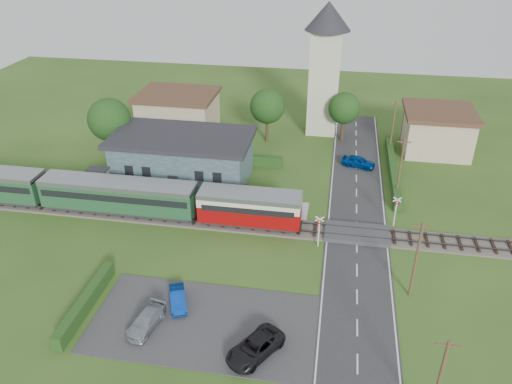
% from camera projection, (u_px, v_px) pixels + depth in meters
% --- Properties ---
extents(ground, '(120.00, 120.00, 0.00)m').
position_uv_depth(ground, '(251.00, 237.00, 47.94)').
color(ground, '#2D4C19').
extents(railway_track, '(76.00, 3.20, 0.49)m').
position_uv_depth(railway_track, '(255.00, 225.00, 49.60)').
color(railway_track, '#4C443D').
rests_on(railway_track, ground).
extents(road, '(6.00, 70.00, 0.05)m').
position_uv_depth(road, '(357.00, 247.00, 46.44)').
color(road, '#28282B').
rests_on(road, ground).
extents(car_park, '(17.00, 9.00, 0.08)m').
position_uv_depth(car_park, '(204.00, 323.00, 37.83)').
color(car_park, '#333335').
rests_on(car_park, ground).
extents(crossing_deck, '(6.20, 3.40, 0.45)m').
position_uv_depth(crossing_deck, '(357.00, 234.00, 48.06)').
color(crossing_deck, '#333335').
rests_on(crossing_deck, ground).
extents(platform, '(30.00, 3.00, 0.45)m').
position_uv_depth(platform, '(169.00, 199.00, 53.79)').
color(platform, gray).
rests_on(platform, ground).
extents(equipment_hut, '(2.30, 2.30, 2.55)m').
position_uv_depth(equipment_hut, '(97.00, 181.00, 54.24)').
color(equipment_hut, beige).
rests_on(equipment_hut, platform).
extents(station_building, '(16.00, 9.00, 5.30)m').
position_uv_depth(station_building, '(183.00, 156.00, 57.56)').
color(station_building, '#274045').
rests_on(station_building, ground).
extents(train, '(43.20, 2.90, 3.40)m').
position_uv_depth(train, '(89.00, 192.00, 51.17)').
color(train, '#232328').
rests_on(train, ground).
extents(church_tower, '(6.00, 6.00, 17.60)m').
position_uv_depth(church_tower, '(325.00, 59.00, 66.27)').
color(church_tower, beige).
rests_on(church_tower, ground).
extents(house_west, '(10.80, 8.80, 5.50)m').
position_uv_depth(house_west, '(178.00, 111.00, 70.30)').
color(house_west, tan).
rests_on(house_west, ground).
extents(house_east, '(8.80, 8.80, 5.50)m').
position_uv_depth(house_east, '(437.00, 130.00, 64.22)').
color(house_east, tan).
rests_on(house_east, ground).
extents(hedge_carpark, '(0.80, 9.00, 1.20)m').
position_uv_depth(hedge_carpark, '(86.00, 303.00, 38.97)').
color(hedge_carpark, '#193814').
rests_on(hedge_carpark, ground).
extents(hedge_roadside, '(0.80, 18.00, 1.20)m').
position_uv_depth(hedge_roadside, '(393.00, 169.00, 59.29)').
color(hedge_roadside, '#193814').
rests_on(hedge_roadside, ground).
extents(hedge_station, '(22.00, 0.80, 1.30)m').
position_uv_depth(hedge_station, '(195.00, 156.00, 62.44)').
color(hedge_station, '#193814').
rests_on(hedge_station, ground).
extents(tree_a, '(5.20, 5.20, 8.00)m').
position_uv_depth(tree_a, '(109.00, 120.00, 60.32)').
color(tree_a, '#332316').
rests_on(tree_a, ground).
extents(tree_b, '(4.60, 4.60, 7.34)m').
position_uv_depth(tree_b, '(267.00, 106.00, 65.56)').
color(tree_b, '#332316').
rests_on(tree_b, ground).
extents(tree_c, '(4.20, 4.20, 6.78)m').
position_uv_depth(tree_c, '(344.00, 108.00, 65.97)').
color(tree_c, '#332316').
rests_on(tree_c, ground).
extents(utility_pole_a, '(1.40, 0.22, 7.00)m').
position_uv_depth(utility_pole_a, '(438.00, 384.00, 28.58)').
color(utility_pole_a, '#473321').
rests_on(utility_pole_a, ground).
extents(utility_pole_b, '(1.40, 0.22, 7.00)m').
position_uv_depth(utility_pole_b, '(416.00, 259.00, 38.89)').
color(utility_pole_b, '#473321').
rests_on(utility_pole_b, ground).
extents(utility_pole_c, '(1.40, 0.22, 7.00)m').
position_uv_depth(utility_pole_c, '(400.00, 169.00, 52.65)').
color(utility_pole_c, '#473321').
rests_on(utility_pole_c, ground).
extents(utility_pole_d, '(1.40, 0.22, 7.00)m').
position_uv_depth(utility_pole_d, '(393.00, 127.00, 62.96)').
color(utility_pole_d, '#473321').
rests_on(utility_pole_d, ground).
extents(crossing_signal_near, '(0.84, 0.28, 3.28)m').
position_uv_depth(crossing_signal_near, '(319.00, 227.00, 45.59)').
color(crossing_signal_near, silver).
rests_on(crossing_signal_near, ground).
extents(crossing_signal_far, '(0.84, 0.28, 3.28)m').
position_uv_depth(crossing_signal_far, '(396.00, 207.00, 48.64)').
color(crossing_signal_far, silver).
rests_on(crossing_signal_far, ground).
extents(streetlamp_west, '(0.30, 0.30, 5.15)m').
position_uv_depth(streetlamp_west, '(117.00, 119.00, 66.92)').
color(streetlamp_west, '#3F3F47').
rests_on(streetlamp_west, ground).
extents(streetlamp_east, '(0.30, 0.30, 5.15)m').
position_uv_depth(streetlamp_east, '(403.00, 118.00, 67.28)').
color(streetlamp_east, '#3F3F47').
rests_on(streetlamp_east, ground).
extents(car_on_road, '(4.31, 2.66, 1.37)m').
position_uv_depth(car_on_road, '(359.00, 162.00, 60.81)').
color(car_on_road, navy).
rests_on(car_on_road, road).
extents(car_park_blue, '(2.35, 3.58, 1.11)m').
position_uv_depth(car_park_blue, '(178.00, 299.00, 39.32)').
color(car_park_blue, navy).
rests_on(car_park_blue, car_park).
extents(car_park_silver, '(2.38, 4.20, 1.15)m').
position_uv_depth(car_park_silver, '(146.00, 321.00, 37.17)').
color(car_park_silver, gray).
rests_on(car_park_silver, car_park).
extents(car_park_dark, '(4.28, 5.07, 1.29)m').
position_uv_depth(car_park_dark, '(255.00, 347.00, 34.81)').
color(car_park_dark, black).
rests_on(car_park_dark, car_park).
extents(pedestrian_near, '(0.74, 0.53, 1.90)m').
position_uv_depth(pedestrian_near, '(233.00, 197.00, 51.88)').
color(pedestrian_near, gray).
rests_on(pedestrian_near, platform).
extents(pedestrian_far, '(0.84, 1.03, 1.96)m').
position_uv_depth(pedestrian_far, '(113.00, 185.00, 54.18)').
color(pedestrian_far, gray).
rests_on(pedestrian_far, platform).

